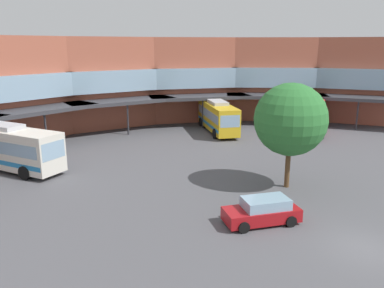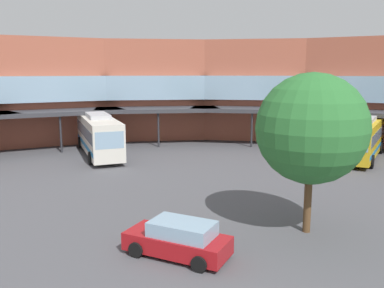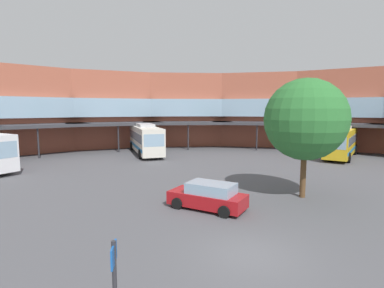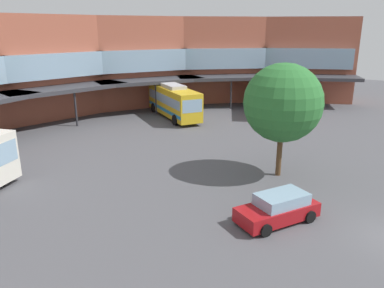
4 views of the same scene
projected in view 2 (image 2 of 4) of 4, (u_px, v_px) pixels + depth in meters
The scene contains 5 objects.
station_building at pixel (161, 95), 36.45m from camera, with size 80.32×36.48×11.03m.
bus_1 at pixel (98, 134), 37.63m from camera, with size 5.16×12.32×3.83m.
bus_2 at pixel (362, 138), 35.73m from camera, with size 8.21×9.48×3.71m.
parked_car at pixel (179, 239), 17.01m from camera, with size 4.65×3.98×1.53m.
plaza_tree at pixel (311, 129), 18.83m from camera, with size 5.17×5.17×7.62m.
Camera 2 is at (-2.59, -10.39, 7.65)m, focal length 38.15 mm.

